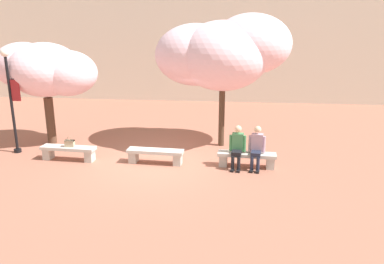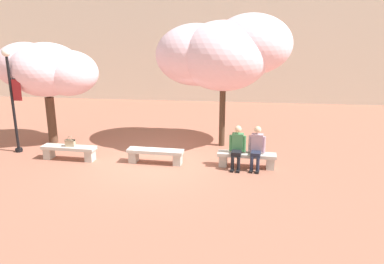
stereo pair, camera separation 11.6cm
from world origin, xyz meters
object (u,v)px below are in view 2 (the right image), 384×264
(stone_bench_near_west, at_px, (155,154))
(lamp_post_with_banner, at_px, (11,91))
(stone_bench_west_end, at_px, (69,151))
(stone_bench_center, at_px, (247,158))
(cherry_tree_main, at_px, (223,52))
(handbag, at_px, (70,142))
(person_seated_left, at_px, (237,145))
(person_seated_right, at_px, (257,146))
(cherry_tree_secondary, at_px, (46,70))

(stone_bench_near_west, relative_size, lamp_post_with_banner, 0.51)
(stone_bench_west_end, bearing_deg, stone_bench_center, 0.00)
(cherry_tree_main, bearing_deg, stone_bench_center, -68.24)
(cherry_tree_main, bearing_deg, handbag, -154.68)
(person_seated_left, bearing_deg, person_seated_right, 0.04)
(stone_bench_near_west, distance_m, stone_bench_center, 2.82)
(stone_bench_center, bearing_deg, lamp_post_with_banner, 175.97)
(cherry_tree_main, relative_size, cherry_tree_secondary, 1.24)
(stone_bench_west_end, height_order, stone_bench_near_west, same)
(cherry_tree_secondary, relative_size, lamp_post_with_banner, 1.08)
(cherry_tree_secondary, bearing_deg, person_seated_left, -14.65)
(stone_bench_center, xyz_separation_m, person_seated_left, (-0.30, -0.05, 0.40))
(cherry_tree_main, bearing_deg, stone_bench_west_end, -155.01)
(person_seated_left, relative_size, cherry_tree_secondary, 0.34)
(stone_bench_center, xyz_separation_m, cherry_tree_main, (-0.89, 2.22, 2.98))
(person_seated_left, height_order, handbag, person_seated_left)
(stone_bench_near_west, distance_m, handbag, 2.78)
(stone_bench_center, relative_size, handbag, 5.26)
(person_seated_left, xyz_separation_m, cherry_tree_secondary, (-6.75, 1.76, 1.98))
(stone_bench_west_end, relative_size, cherry_tree_main, 0.38)
(person_seated_left, xyz_separation_m, cherry_tree_main, (-0.59, 2.27, 2.58))
(person_seated_right, xyz_separation_m, cherry_tree_secondary, (-7.33, 1.76, 1.98))
(stone_bench_west_end, height_order, stone_bench_center, same)
(stone_bench_near_west, bearing_deg, cherry_tree_main, 48.87)
(stone_bench_near_west, xyz_separation_m, person_seated_right, (3.10, -0.05, 0.40))
(person_seated_left, distance_m, person_seated_right, 0.57)
(stone_bench_center, relative_size, lamp_post_with_banner, 0.51)
(handbag, xyz_separation_m, cherry_tree_secondary, (-1.46, 1.72, 2.10))
(stone_bench_west_end, distance_m, cherry_tree_main, 6.04)
(person_seated_right, bearing_deg, handbag, 179.53)
(stone_bench_near_west, distance_m, person_seated_right, 3.13)
(stone_bench_near_west, xyz_separation_m, cherry_tree_main, (1.94, 2.22, 2.98))
(stone_bench_center, xyz_separation_m, person_seated_right, (0.28, -0.05, 0.40))
(stone_bench_west_end, relative_size, lamp_post_with_banner, 0.51)
(stone_bench_center, relative_size, cherry_tree_main, 0.38)
(stone_bench_near_west, xyz_separation_m, cherry_tree_secondary, (-4.23, 1.71, 2.37))
(stone_bench_center, height_order, person_seated_left, person_seated_left)
(stone_bench_west_end, distance_m, cherry_tree_secondary, 3.25)
(stone_bench_west_end, bearing_deg, handbag, -3.87)
(stone_bench_west_end, relative_size, person_seated_left, 1.38)
(person_seated_left, bearing_deg, stone_bench_near_west, 178.80)
(lamp_post_with_banner, bearing_deg, cherry_tree_secondary, 60.64)
(person_seated_left, bearing_deg, stone_bench_center, 10.13)
(cherry_tree_main, distance_m, cherry_tree_secondary, 6.22)
(person_seated_right, bearing_deg, stone_bench_near_west, 179.03)
(cherry_tree_secondary, bearing_deg, stone_bench_center, -13.65)
(handbag, relative_size, lamp_post_with_banner, 0.10)
(stone_bench_west_end, distance_m, stone_bench_near_west, 2.82)
(person_seated_left, relative_size, cherry_tree_main, 0.28)
(stone_bench_near_west, bearing_deg, person_seated_left, -1.20)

